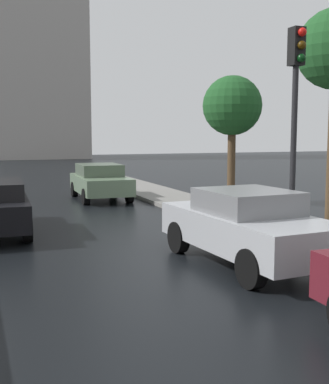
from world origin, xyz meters
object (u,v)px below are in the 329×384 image
car_green_far_ahead (100,181)px  traffic_light (296,98)px  street_tree_mid (232,107)px  car_silver_mid_road (247,226)px

car_green_far_ahead → traffic_light: size_ratio=0.87×
car_green_far_ahead → street_tree_mid: 5.84m
car_silver_mid_road → street_tree_mid: bearing=60.1°
street_tree_mid → car_green_far_ahead: bearing=140.6°
car_green_far_ahead → traffic_light: traffic_light is taller
traffic_light → street_tree_mid: size_ratio=0.99×
traffic_light → street_tree_mid: (2.44, 6.98, 0.23)m
car_silver_mid_road → street_tree_mid: street_tree_mid is taller
car_silver_mid_road → traffic_light: 2.77m
traffic_light → car_silver_mid_road: bearing=-171.3°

